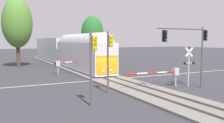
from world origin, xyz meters
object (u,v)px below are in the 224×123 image
Objects in this scene: traffic_signal_median at (109,52)px; crossing_signal_mast at (189,62)px; crossing_gate_near at (170,73)px; oak_behind_train at (17,23)px; traffic_signal_near_left at (93,56)px; traffic_signal_far_side at (113,48)px; traffic_signal_near_right at (190,41)px; crossing_gate_far at (62,63)px; commuter_train at (65,50)px; elm_centre_background at (92,33)px.

crossing_signal_mast is at bearing -4.83° from traffic_signal_median.
crossing_signal_mast reaches higher than crossing_gate_near.
traffic_signal_near_left is at bearing -85.76° from oak_behind_train.
traffic_signal_near_right is (-0.93, -17.65, 1.14)m from traffic_signal_far_side.
traffic_signal_far_side is 0.95× the size of traffic_signal_near_left.
traffic_signal_near_left is (-2.20, -16.34, 2.00)m from crossing_gate_far.
commuter_train is at bearing 122.40° from traffic_signal_far_side.
traffic_signal_near_left is 0.53× the size of elm_centre_background.
crossing_gate_near is (3.39, -24.61, -1.39)m from commuter_train.
elm_centre_background is at bearing 86.18° from crossing_signal_mast.
crossing_signal_mast is 16.57m from crossing_gate_far.
elm_centre_background is (2.00, 30.03, 3.59)m from crossing_signal_mast.
elm_centre_background reaches higher than crossing_gate_near.
elm_centre_background is at bearing 70.63° from traffic_signal_median.
commuter_train is 24.88m from crossing_gate_near.
traffic_signal_near_right reaches higher than crossing_gate_near.
crossing_gate_near is 1.29× the size of traffic_signal_far_side.
traffic_signal_near_left is at bearing -131.88° from traffic_signal_median.
crossing_signal_mast is at bearing -15.61° from crossing_gate_near.
oak_behind_train reaches higher than elm_centre_background.
traffic_signal_median is at bearing -87.55° from crossing_gate_far.
elm_centre_background is (1.93, 13.35, 2.74)m from traffic_signal_far_side.
crossing_gate_near is 0.54× the size of oak_behind_train.
crossing_gate_near is 28.41m from oak_behind_train.
crossing_gate_near is at bearing 17.64° from traffic_signal_near_left.
traffic_signal_far_side is 18.04m from traffic_signal_median.
oak_behind_train is (-7.87, 0.79, 4.55)m from commuter_train.
crossing_gate_far is 19.93m from elm_centre_background.
crossing_signal_mast is at bearing -57.55° from crossing_gate_far.
crossing_gate_far is at bearing 92.45° from traffic_signal_median.
crossing_gate_far is at bearing 118.24° from traffic_signal_near_right.
traffic_signal_far_side is at bearing -98.24° from elm_centre_background.
oak_behind_train is (-2.10, 28.31, 3.91)m from traffic_signal_near_left.
traffic_signal_near_right is 29.73m from oak_behind_train.
oak_behind_train reaches higher than traffic_signal_near_right.
elm_centre_background is at bearing 15.11° from oak_behind_train.
commuter_train is at bearing 99.66° from traffic_signal_near_right.
traffic_signal_near_left is (-11.14, -19.06, 0.18)m from traffic_signal_far_side.
commuter_train is 6.99× the size of crossing_gate_far.
oak_behind_train reaches higher than traffic_signal_far_side.
traffic_signal_far_side is (0.07, 16.68, 0.85)m from crossing_signal_mast.
elm_centre_background is at bearing 82.45° from crossing_gate_near.
commuter_train reaches higher than traffic_signal_far_side.
crossing_gate_near is 2.22m from crossing_signal_mast.
oak_behind_train is at bearing 174.27° from commuter_train.
traffic_signal_far_side is 0.92× the size of traffic_signal_median.
traffic_signal_far_side is at bearing 83.03° from crossing_gate_near.
traffic_signal_far_side is (5.37, -8.46, 0.46)m from commuter_train.
commuter_train is at bearing 101.90° from crossing_signal_mast.
traffic_signal_median reaches higher than traffic_signal_near_left.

